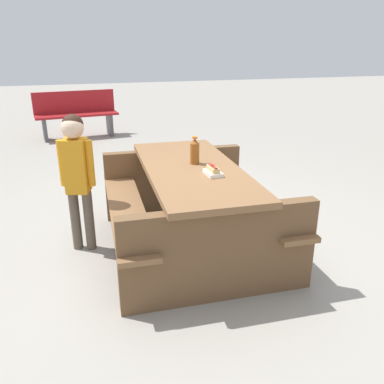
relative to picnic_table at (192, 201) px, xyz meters
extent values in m
plane|color=gray|center=(0.00, 0.00, -0.44)|extent=(30.00, 30.00, 0.00)
cube|color=brown|center=(0.00, 0.00, 0.28)|extent=(1.82, 0.82, 0.05)
cube|color=brown|center=(0.02, 0.56, -0.01)|extent=(1.81, 0.34, 0.04)
cube|color=brown|center=(-0.02, -0.56, -0.01)|extent=(1.81, 0.34, 0.04)
cube|color=brown|center=(0.78, -0.02, -0.09)|extent=(0.14, 1.40, 0.70)
cube|color=brown|center=(-0.78, 0.02, -0.09)|extent=(0.14, 1.40, 0.70)
cylinder|color=brown|center=(-0.08, 0.05, 0.39)|extent=(0.08, 0.08, 0.18)
cone|color=brown|center=(-0.08, 0.05, 0.50)|extent=(0.07, 0.07, 0.04)
cylinder|color=orange|center=(-0.08, 0.05, 0.53)|extent=(0.04, 0.04, 0.02)
cube|color=white|center=(0.25, 0.10, 0.32)|extent=(0.18, 0.12, 0.03)
cube|color=#D8B272|center=(0.25, 0.10, 0.35)|extent=(0.15, 0.06, 0.04)
cylinder|color=maroon|center=(0.25, 0.10, 0.37)|extent=(0.14, 0.03, 0.03)
ellipsoid|color=maroon|center=(0.25, 0.10, 0.38)|extent=(0.07, 0.03, 0.01)
cylinder|color=brown|center=(-0.23, -0.87, -0.18)|extent=(0.08, 0.08, 0.54)
cylinder|color=brown|center=(-0.26, -0.98, -0.18)|extent=(0.08, 0.08, 0.54)
cube|color=orange|center=(-0.24, -0.92, 0.32)|extent=(0.21, 0.22, 0.45)
cylinder|color=orange|center=(-0.21, -0.81, 0.34)|extent=(0.07, 0.07, 0.39)
cylinder|color=orange|center=(-0.28, -1.03, 0.34)|extent=(0.07, 0.07, 0.39)
sphere|color=beige|center=(-0.24, -0.92, 0.64)|extent=(0.18, 0.18, 0.18)
sphere|color=#331E14|center=(-0.26, -0.92, 0.66)|extent=(0.17, 0.17, 0.17)
cube|color=maroon|center=(-4.73, -0.88, -0.01)|extent=(0.60, 1.54, 0.04)
cube|color=maroon|center=(-4.91, -0.90, 0.21)|extent=(0.24, 1.49, 0.40)
cube|color=#4C4C51|center=(-4.65, -1.47, -0.24)|extent=(0.36, 0.11, 0.41)
cube|color=#4C4C51|center=(-4.81, -0.28, -0.24)|extent=(0.36, 0.11, 0.41)
camera|label=1|loc=(3.05, -0.88, 1.29)|focal=37.30mm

